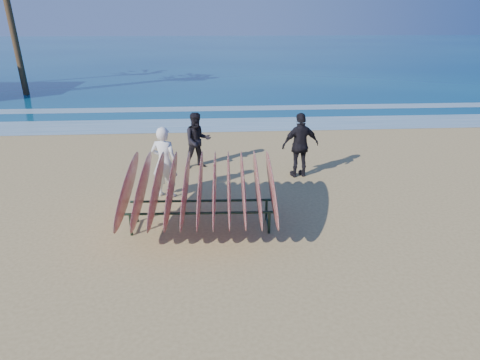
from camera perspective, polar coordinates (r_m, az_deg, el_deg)
The scene contains 8 objects.
ground at distance 9.31m, azimuth 0.35°, elevation -7.24°, with size 120.00×120.00×0.00m, color tan.
ocean at distance 63.33m, azimuth -3.65°, elevation 16.96°, with size 160.00×160.00×0.00m, color navy.
foam_near at distance 18.71m, azimuth -2.02°, elevation 7.39°, with size 160.00×160.00×0.00m, color white.
foam_far at distance 22.13m, azimuth -2.37°, elevation 9.51°, with size 160.00×160.00×0.00m, color white.
surfboard_rack at distance 9.24m, azimuth -5.35°, elevation -0.99°, with size 3.28×3.06×1.59m.
person_white at distance 11.05m, azimuth -10.06°, elevation 2.34°, with size 0.68×0.44×1.86m, color white.
person_dark_a at distance 13.14m, azimuth -5.70°, elevation 5.25°, with size 0.84×0.65×1.72m, color black.
person_dark_b at distance 12.43m, azimuth 8.06°, elevation 4.60°, with size 1.10×0.46×1.88m, color black.
Camera 1 is at (-0.64, -8.18, 4.40)m, focal length 32.00 mm.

